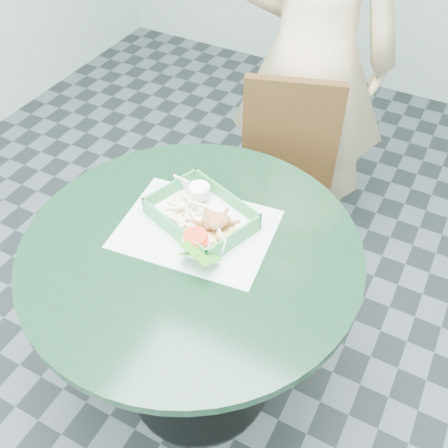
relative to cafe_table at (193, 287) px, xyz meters
The scene contains 10 objects.
floor 0.58m from the cafe_table, ahead, with size 4.00×5.00×0.02m, color #303335.
cafe_table is the anchor object (origin of this frame).
dining_chair 0.65m from the cafe_table, 89.56° to the left, with size 0.37×0.37×0.93m.
diner_person 1.07m from the cafe_table, 91.19° to the left, with size 0.78×0.51×2.13m, color beige.
placemat 0.18m from the cafe_table, 106.47° to the left, with size 0.44×0.33×0.00m, color silver.
food_basket 0.21m from the cafe_table, 102.71° to the left, with size 0.29×0.21×0.06m.
crab_sandwich 0.24m from the cafe_table, 61.02° to the left, with size 0.11×0.11×0.07m.
fries_pile 0.23m from the cafe_table, 131.03° to the left, with size 0.11×0.12×0.04m, color beige, non-canonical shape.
sauce_ramekin 0.28m from the cafe_table, 120.40° to the left, with size 0.07×0.07×0.04m.
garnish_cup 0.22m from the cafe_table, ahead, with size 0.12×0.12×0.05m.
Camera 1 is at (0.56, -0.85, 1.86)m, focal length 42.00 mm.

